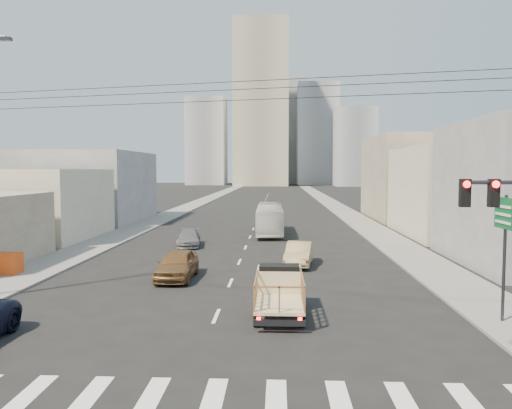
# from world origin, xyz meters

# --- Properties ---
(ground) EXTENTS (420.00, 420.00, 0.00)m
(ground) POSITION_xyz_m (0.00, 0.00, 0.00)
(ground) COLOR black
(ground) RESTS_ON ground
(sidewalk_left) EXTENTS (3.50, 180.00, 0.12)m
(sidewalk_left) POSITION_xyz_m (-11.75, 70.00, 0.06)
(sidewalk_left) COLOR slate
(sidewalk_left) RESTS_ON ground
(sidewalk_right) EXTENTS (3.50, 180.00, 0.12)m
(sidewalk_right) POSITION_xyz_m (11.75, 70.00, 0.06)
(sidewalk_right) COLOR slate
(sidewalk_right) RESTS_ON ground
(lane_dashes) EXTENTS (0.15, 104.00, 0.01)m
(lane_dashes) POSITION_xyz_m (0.00, 53.00, 0.01)
(lane_dashes) COLOR silver
(lane_dashes) RESTS_ON ground
(flatbed_pickup) EXTENTS (1.95, 4.41, 1.90)m
(flatbed_pickup) POSITION_xyz_m (2.56, 2.36, 1.09)
(flatbed_pickup) COLOR #CEB78A
(flatbed_pickup) RESTS_ON ground
(city_bus) EXTENTS (2.53, 10.12, 2.81)m
(city_bus) POSITION_xyz_m (1.72, 28.20, 1.40)
(city_bus) COLOR silver
(city_bus) RESTS_ON ground
(sedan_brown) EXTENTS (1.89, 4.67, 1.59)m
(sedan_brown) POSITION_xyz_m (-3.00, 8.85, 0.80)
(sedan_brown) COLOR brown
(sedan_brown) RESTS_ON ground
(sedan_tan) EXTENTS (2.08, 4.52, 1.44)m
(sedan_tan) POSITION_xyz_m (3.81, 13.05, 0.72)
(sedan_tan) COLOR #9E8A5C
(sedan_tan) RESTS_ON ground
(sedan_grey) EXTENTS (2.29, 4.49, 1.25)m
(sedan_grey) POSITION_xyz_m (-4.46, 20.43, 0.62)
(sedan_grey) COLOR slate
(sedan_grey) RESTS_ON ground
(green_sign) EXTENTS (0.18, 1.60, 5.00)m
(green_sign) POSITION_xyz_m (11.16, 1.50, 3.74)
(green_sign) COLOR #2D2D33
(green_sign) RESTS_ON ground
(overhead_wires) EXTENTS (23.01, 5.02, 0.72)m
(overhead_wires) POSITION_xyz_m (0.00, 1.50, 8.97)
(overhead_wires) COLOR black
(overhead_wires) RESTS_ON ground
(crate_stack) EXTENTS (1.80, 1.20, 1.14)m
(crate_stack) POSITION_xyz_m (-13.00, 9.25, 0.69)
(crate_stack) COLOR #DC4A14
(crate_stack) RESTS_ON sidewalk_left
(bldg_right_mid) EXTENTS (11.00, 14.00, 8.00)m
(bldg_right_mid) POSITION_xyz_m (19.50, 28.00, 4.00)
(bldg_right_mid) COLOR beige
(bldg_right_mid) RESTS_ON ground
(bldg_right_far) EXTENTS (12.00, 16.00, 10.00)m
(bldg_right_far) POSITION_xyz_m (20.00, 44.00, 5.00)
(bldg_right_far) COLOR gray
(bldg_right_far) RESTS_ON ground
(bldg_left_mid) EXTENTS (11.00, 12.00, 6.00)m
(bldg_left_mid) POSITION_xyz_m (-19.00, 24.00, 3.00)
(bldg_left_mid) COLOR beige
(bldg_left_mid) RESTS_ON ground
(bldg_left_far) EXTENTS (12.00, 16.00, 8.00)m
(bldg_left_far) POSITION_xyz_m (-19.50, 39.00, 4.00)
(bldg_left_far) COLOR gray
(bldg_left_far) RESTS_ON ground
(high_rise_tower) EXTENTS (20.00, 20.00, 60.00)m
(high_rise_tower) POSITION_xyz_m (-4.00, 170.00, 30.00)
(high_rise_tower) COLOR tan
(high_rise_tower) RESTS_ON ground
(midrise_ne) EXTENTS (16.00, 16.00, 40.00)m
(midrise_ne) POSITION_xyz_m (18.00, 185.00, 20.00)
(midrise_ne) COLOR gray
(midrise_ne) RESTS_ON ground
(midrise_nw) EXTENTS (15.00, 15.00, 34.00)m
(midrise_nw) POSITION_xyz_m (-26.00, 180.00, 17.00)
(midrise_nw) COLOR gray
(midrise_nw) RESTS_ON ground
(midrise_back) EXTENTS (18.00, 18.00, 44.00)m
(midrise_back) POSITION_xyz_m (6.00, 200.00, 22.00)
(midrise_back) COLOR gray
(midrise_back) RESTS_ON ground
(midrise_east) EXTENTS (14.00, 14.00, 28.00)m
(midrise_east) POSITION_xyz_m (30.00, 165.00, 14.00)
(midrise_east) COLOR gray
(midrise_east) RESTS_ON ground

